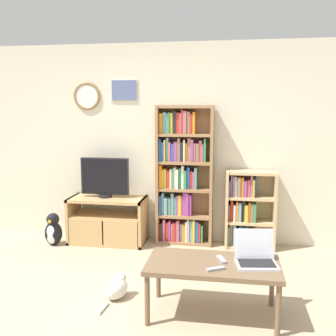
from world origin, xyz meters
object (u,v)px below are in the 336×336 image
(cat, at_px, (117,288))
(penguin_figurine, at_px, (53,231))
(coffee_table, at_px, (213,268))
(bookshelf_tall, at_px, (182,177))
(bookshelf_short, at_px, (246,210))
(remote_far_from_laptop, at_px, (216,269))
(television, at_px, (105,178))
(remote_near_laptop, at_px, (221,259))
(laptop, at_px, (256,256))
(tv_stand, at_px, (108,220))

(cat, height_order, penguin_figurine, penguin_figurine)
(coffee_table, distance_m, cat, 0.97)
(bookshelf_tall, bearing_deg, bookshelf_short, -1.41)
(coffee_table, xyz_separation_m, remote_far_from_laptop, (0.03, -0.15, 0.06))
(penguin_figurine, bearing_deg, television, 21.40)
(coffee_table, xyz_separation_m, remote_near_laptop, (0.07, 0.06, 0.06))
(laptop, bearing_deg, remote_near_laptop, 169.28)
(coffee_table, bearing_deg, bookshelf_short, 79.29)
(laptop, relative_size, penguin_figurine, 0.89)
(bookshelf_tall, distance_m, laptop, 1.97)
(tv_stand, relative_size, bookshelf_tall, 0.55)
(penguin_figurine, bearing_deg, tv_stand, 17.45)
(television, height_order, coffee_table, television)
(laptop, height_order, remote_near_laptop, laptop)
(bookshelf_short, relative_size, penguin_figurine, 2.34)
(television, relative_size, bookshelf_short, 0.64)
(television, height_order, remote_far_from_laptop, television)
(laptop, distance_m, penguin_figurine, 2.87)
(tv_stand, distance_m, penguin_figurine, 0.71)
(tv_stand, bearing_deg, bookshelf_tall, 9.04)
(tv_stand, distance_m, television, 0.56)
(bookshelf_tall, relative_size, remote_far_from_laptop, 11.21)
(coffee_table, bearing_deg, remote_far_from_laptop, -79.58)
(remote_far_from_laptop, bearing_deg, laptop, -88.65)
(remote_far_from_laptop, xyz_separation_m, penguin_figurine, (-2.16, 1.58, -0.29))
(bookshelf_short, distance_m, coffee_table, 1.80)
(bookshelf_tall, relative_size, penguin_figurine, 4.26)
(bookshelf_short, xyz_separation_m, remote_near_laptop, (-0.27, -1.71, 0.01))
(cat, bearing_deg, laptop, 21.96)
(tv_stand, bearing_deg, coffee_table, -48.17)
(television, relative_size, cat, 1.33)
(coffee_table, bearing_deg, television, 131.88)
(television, relative_size, bookshelf_tall, 0.35)
(tv_stand, height_order, laptop, laptop)
(cat, xyz_separation_m, penguin_figurine, (-1.23, 1.27, 0.09))
(bookshelf_short, bearing_deg, bookshelf_tall, 178.59)
(laptop, height_order, remote_far_from_laptop, laptop)
(remote_far_from_laptop, bearing_deg, television, 9.93)
(bookshelf_tall, bearing_deg, television, -173.39)
(tv_stand, height_order, penguin_figurine, tv_stand)
(tv_stand, xyz_separation_m, bookshelf_short, (1.80, 0.13, 0.18))
(bookshelf_tall, relative_size, remote_near_laptop, 10.91)
(television, distance_m, bookshelf_short, 1.88)
(coffee_table, distance_m, laptop, 0.37)
(tv_stand, xyz_separation_m, cat, (0.56, -1.48, -0.20))
(cat, relative_size, penguin_figurine, 1.13)
(coffee_table, distance_m, penguin_figurine, 2.58)
(tv_stand, relative_size, penguin_figurine, 2.36)
(bookshelf_short, bearing_deg, laptop, -89.40)
(remote_far_from_laptop, bearing_deg, penguin_figurine, 23.92)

